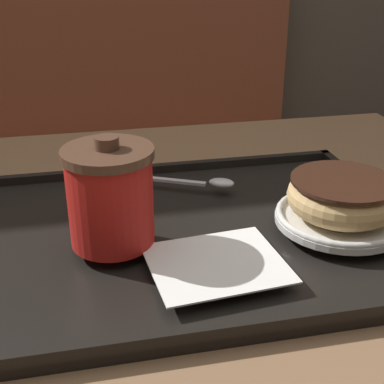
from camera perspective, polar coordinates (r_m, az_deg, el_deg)
booth_bench at (r=1.60m, az=-8.70°, el=-2.78°), size 1.12×0.44×1.00m
cafe_table at (r=0.75m, az=-1.28°, el=-16.26°), size 1.02×0.88×0.73m
serving_tray at (r=0.65m, az=0.00°, el=-4.56°), size 0.53×0.39×0.02m
napkin_paper at (r=0.56m, az=2.62°, el=-7.58°), size 0.15×0.13×0.00m
coffee_cup_front at (r=0.58m, az=-8.70°, el=-0.38°), size 0.10×0.10×0.12m
plate_with_chocolate_donut at (r=0.66m, az=15.43°, el=-2.61°), size 0.15×0.15×0.01m
donut_chocolate_glazed at (r=0.65m, az=15.71°, el=-0.39°), size 0.13×0.13×0.04m
spoon at (r=0.74m, az=1.20°, el=1.12°), size 0.15×0.08×0.01m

